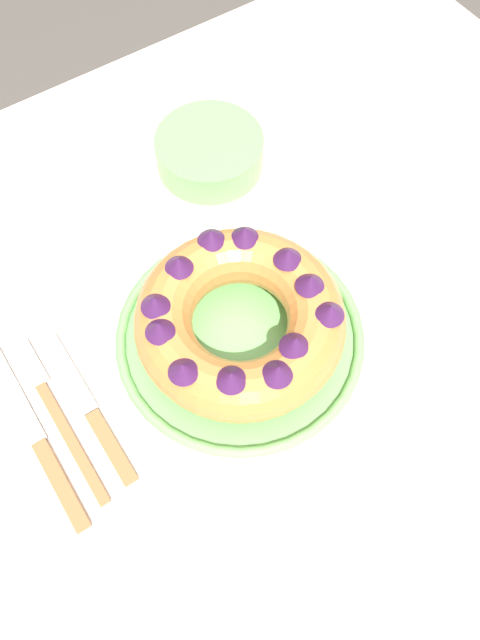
{
  "coord_description": "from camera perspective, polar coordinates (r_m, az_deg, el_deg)",
  "views": [
    {
      "loc": [
        -0.2,
        -0.24,
        1.42
      ],
      "look_at": [
        -0.02,
        0.03,
        0.81
      ],
      "focal_mm": 35.0,
      "sensor_mm": 36.0,
      "label": 1
    }
  ],
  "objects": [
    {
      "name": "cake_knife",
      "position": [
        0.71,
        -13.34,
        -8.4
      ],
      "size": [
        0.02,
        0.2,
        0.01
      ],
      "rotation": [
        0.0,
        0.0,
        0.1
      ],
      "color": "#936038",
      "rests_on": "dining_table"
    },
    {
      "name": "napkin",
      "position": [
        0.83,
        12.79,
        7.56
      ],
      "size": [
        0.14,
        0.11,
        0.0
      ],
      "primitive_type": "cube",
      "rotation": [
        0.0,
        0.0,
        -0.28
      ],
      "color": "white",
      "rests_on": "dining_table"
    },
    {
      "name": "serving_dish",
      "position": [
        0.72,
        0.0,
        -1.55
      ],
      "size": [
        0.29,
        0.29,
        0.02
      ],
      "color": "#6BB760",
      "rests_on": "dining_table"
    },
    {
      "name": "fork",
      "position": [
        0.73,
        -16.77,
        -7.62
      ],
      "size": [
        0.02,
        0.22,
        0.01
      ],
      "rotation": [
        0.0,
        0.0,
        0.02
      ],
      "color": "#936038",
      "rests_on": "dining_table"
    },
    {
      "name": "ground_plane",
      "position": [
        1.45,
        1.4,
        -15.69
      ],
      "size": [
        8.0,
        8.0,
        0.0
      ],
      "primitive_type": "plane",
      "color": "#4C4742"
    },
    {
      "name": "side_bowl",
      "position": [
        0.87,
        -2.79,
        15.1
      ],
      "size": [
        0.15,
        0.15,
        0.05
      ],
      "primitive_type": "cylinder",
      "color": "#6BB760",
      "rests_on": "dining_table"
    },
    {
      "name": "dining_table",
      "position": [
        0.81,
        2.42,
        -5.74
      ],
      "size": [
        1.23,
        1.07,
        0.76
      ],
      "color": "beige",
      "rests_on": "ground_plane"
    },
    {
      "name": "bundt_cake",
      "position": [
        0.68,
        -0.0,
        0.09
      ],
      "size": [
        0.23,
        0.23,
        0.08
      ],
      "color": "#C67538",
      "rests_on": "serving_dish"
    },
    {
      "name": "serving_knife",
      "position": [
        0.71,
        -17.76,
        -10.93
      ],
      "size": [
        0.02,
        0.24,
        0.01
      ],
      "rotation": [
        0.0,
        0.0,
        -0.0
      ],
      "color": "#936038",
      "rests_on": "dining_table"
    }
  ]
}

